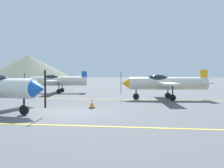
# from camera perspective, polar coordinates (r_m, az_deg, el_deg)

# --- Properties ---
(ground_plane) EXTENTS (400.00, 400.00, 0.00)m
(ground_plane) POSITION_cam_1_polar(r_m,az_deg,el_deg) (13.54, -10.57, -6.57)
(ground_plane) COLOR #54565B
(apron_line_near) EXTENTS (80.00, 0.16, 0.01)m
(apron_line_near) POSITION_cam_1_polar(r_m,az_deg,el_deg) (10.64, -16.04, -8.96)
(apron_line_near) COLOR yellow
(apron_line_near) RESTS_ON ground_plane
(apron_line_far) EXTENTS (80.00, 0.16, 0.01)m
(apron_line_far) POSITION_cam_1_polar(r_m,az_deg,el_deg) (20.96, -3.86, -3.47)
(apron_line_far) COLOR yellow
(apron_line_far) RESTS_ON ground_plane
(airplane_mid) EXTENTS (7.15, 8.22, 2.46)m
(airplane_mid) POSITION_cam_1_polar(r_m,az_deg,el_deg) (20.79, 11.94, 0.25)
(airplane_mid) COLOR silver
(airplane_mid) RESTS_ON ground_plane
(airplane_far) EXTENTS (7.17, 8.21, 2.46)m
(airplane_far) POSITION_cam_1_polar(r_m,az_deg,el_deg) (28.78, -12.62, 0.73)
(airplane_far) COLOR silver
(airplane_far) RESTS_ON ground_plane
(traffic_cone_side) EXTENTS (0.36, 0.36, 0.59)m
(traffic_cone_side) POSITION_cam_1_polar(r_m,az_deg,el_deg) (15.33, -4.64, -4.45)
(traffic_cone_side) COLOR black
(traffic_cone_side) RESTS_ON ground_plane
(hill_left) EXTENTS (53.06, 53.06, 13.96)m
(hill_left) POSITION_cam_1_polar(r_m,az_deg,el_deg) (153.30, -18.64, 3.80)
(hill_left) COLOR slate
(hill_left) RESTS_ON ground_plane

